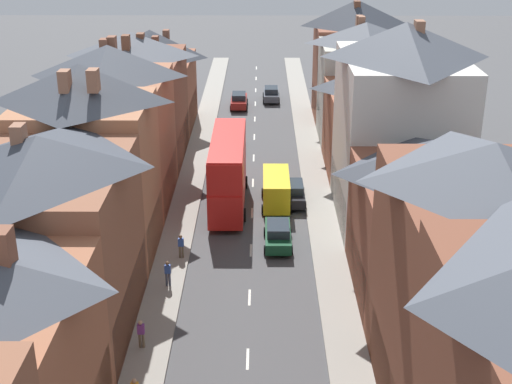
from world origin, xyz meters
TOP-DOWN VIEW (x-y plane):
  - pavement_left at (-5.10, 38.00)m, footprint 2.20×104.00m
  - pavement_right at (5.10, 38.00)m, footprint 2.20×104.00m
  - centre_line_dashes at (0.00, 36.00)m, footprint 0.14×97.80m
  - terrace_row_left at (-10.18, 26.14)m, footprint 8.00×73.27m
  - terrace_row_right at (10.19, 25.34)m, footprint 8.00×77.16m
  - double_decker_bus_lead at (-1.81, 37.54)m, footprint 2.74×10.80m
  - car_near_blue at (3.10, 38.10)m, footprint 1.90×4.55m
  - car_near_silver at (1.80, 30.79)m, footprint 1.90×4.45m
  - car_parked_right_a at (-1.80, 64.40)m, footprint 1.90×4.59m
  - car_mid_black at (1.80, 67.23)m, footprint 1.90×4.37m
  - car_parked_left_b at (-1.80, 50.38)m, footprint 1.90×4.13m
  - delivery_van at (1.80, 37.49)m, footprint 2.20×5.20m
  - pedestrian_mid_right at (-5.48, 18.79)m, footprint 0.36×0.22m
  - pedestrian_far_left at (-4.89, 25.14)m, footprint 0.36×0.22m
  - pedestrian_far_right at (-4.47, 28.68)m, footprint 0.36×0.22m

SIDE VIEW (x-z plane):
  - centre_line_dashes at x=0.00m, z-range 0.00..0.01m
  - pavement_left at x=-5.10m, z-range 0.00..0.14m
  - pavement_right at x=5.10m, z-range 0.00..0.14m
  - car_mid_black at x=1.80m, z-range 0.01..1.63m
  - car_near_silver at x=1.80m, z-range 0.01..1.64m
  - car_near_blue at x=3.10m, z-range 0.01..1.65m
  - car_parked_left_b at x=-1.80m, z-range 0.01..1.66m
  - car_parked_right_a at x=-1.80m, z-range 0.01..1.68m
  - pedestrian_mid_right at x=-5.48m, z-range 0.23..1.84m
  - pedestrian_far_left at x=-4.89m, z-range 0.23..1.84m
  - pedestrian_far_right at x=-4.47m, z-range 0.23..1.84m
  - delivery_van at x=1.80m, z-range 0.13..2.54m
  - double_decker_bus_lead at x=-1.81m, z-range 0.17..5.47m
  - terrace_row_left at x=-10.18m, z-range -0.87..11.82m
  - terrace_row_right at x=10.19m, z-range -1.18..13.08m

